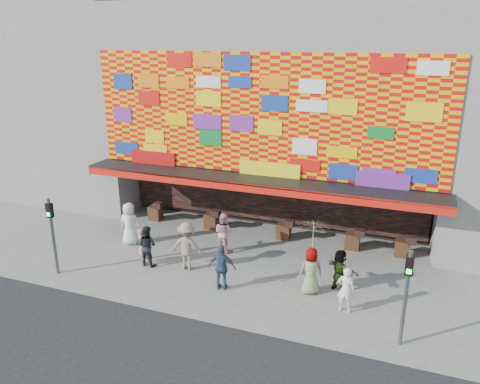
{
  "coord_description": "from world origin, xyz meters",
  "views": [
    {
      "loc": [
        5.87,
        -13.99,
        8.55
      ],
      "look_at": [
        -0.1,
        2.0,
        2.87
      ],
      "focal_mm": 35.0,
      "sensor_mm": 36.0,
      "label": 1
    }
  ],
  "objects_px": {
    "signal_right": "(407,288)",
    "ped_i": "(224,232)",
    "ped_g": "(311,271)",
    "ped_f": "(340,270)",
    "ped_h": "(346,290)",
    "ped_e": "(222,267)",
    "ped_d": "(187,246)",
    "signal_left": "(52,228)",
    "parasol": "(313,235)",
    "ped_b": "(143,247)",
    "ped_c": "(147,246)",
    "ped_a": "(130,224)"
  },
  "relations": [
    {
      "from": "signal_right",
      "to": "ped_d",
      "type": "distance_m",
      "value": 8.24
    },
    {
      "from": "ped_a",
      "to": "ped_c",
      "type": "distance_m",
      "value": 2.26
    },
    {
      "from": "ped_i",
      "to": "ped_a",
      "type": "bearing_deg",
      "value": 27.39
    },
    {
      "from": "ped_f",
      "to": "signal_left",
      "type": "bearing_deg",
      "value": 47.62
    },
    {
      "from": "ped_d",
      "to": "signal_left",
      "type": "bearing_deg",
      "value": 16.47
    },
    {
      "from": "ped_c",
      "to": "ped_i",
      "type": "distance_m",
      "value": 3.2
    },
    {
      "from": "signal_right",
      "to": "ped_g",
      "type": "distance_m",
      "value": 3.79
    },
    {
      "from": "ped_f",
      "to": "ped_h",
      "type": "distance_m",
      "value": 1.34
    },
    {
      "from": "ped_a",
      "to": "ped_h",
      "type": "distance_m",
      "value": 9.71
    },
    {
      "from": "ped_f",
      "to": "ped_i",
      "type": "bearing_deg",
      "value": 17.12
    },
    {
      "from": "ped_e",
      "to": "ped_h",
      "type": "distance_m",
      "value": 4.3
    },
    {
      "from": "ped_b",
      "to": "ped_d",
      "type": "distance_m",
      "value": 1.84
    },
    {
      "from": "ped_b",
      "to": "ped_i",
      "type": "height_order",
      "value": "ped_i"
    },
    {
      "from": "signal_left",
      "to": "ped_a",
      "type": "distance_m",
      "value": 3.57
    },
    {
      "from": "parasol",
      "to": "ped_g",
      "type": "bearing_deg",
      "value": 180.0
    },
    {
      "from": "ped_h",
      "to": "parasol",
      "type": "xyz_separation_m",
      "value": [
        -1.31,
        0.73,
        1.41
      ]
    },
    {
      "from": "ped_b",
      "to": "ped_i",
      "type": "bearing_deg",
      "value": -105.1
    },
    {
      "from": "ped_h",
      "to": "ped_i",
      "type": "bearing_deg",
      "value": -23.09
    },
    {
      "from": "ped_a",
      "to": "ped_d",
      "type": "xyz_separation_m",
      "value": [
        3.34,
        -1.21,
        0.02
      ]
    },
    {
      "from": "signal_right",
      "to": "ped_e",
      "type": "bearing_deg",
      "value": 169.72
    },
    {
      "from": "ped_g",
      "to": "ped_i",
      "type": "distance_m",
      "value": 4.62
    },
    {
      "from": "ped_f",
      "to": "ped_g",
      "type": "xyz_separation_m",
      "value": [
        -0.91,
        -0.55,
        0.08
      ]
    },
    {
      "from": "ped_b",
      "to": "ped_g",
      "type": "height_order",
      "value": "ped_g"
    },
    {
      "from": "ped_e",
      "to": "parasol",
      "type": "distance_m",
      "value": 3.39
    },
    {
      "from": "ped_c",
      "to": "ped_g",
      "type": "relative_size",
      "value": 0.96
    },
    {
      "from": "ped_e",
      "to": "ped_g",
      "type": "relative_size",
      "value": 1.0
    },
    {
      "from": "ped_a",
      "to": "parasol",
      "type": "distance_m",
      "value": 8.38
    },
    {
      "from": "ped_c",
      "to": "signal_left",
      "type": "bearing_deg",
      "value": 35.96
    },
    {
      "from": "ped_i",
      "to": "parasol",
      "type": "distance_m",
      "value": 4.81
    },
    {
      "from": "ped_f",
      "to": "ped_h",
      "type": "height_order",
      "value": "ped_h"
    },
    {
      "from": "ped_e",
      "to": "ped_b",
      "type": "bearing_deg",
      "value": -19.74
    },
    {
      "from": "signal_left",
      "to": "ped_e",
      "type": "bearing_deg",
      "value": 9.92
    },
    {
      "from": "ped_b",
      "to": "ped_f",
      "type": "xyz_separation_m",
      "value": [
        7.55,
        0.69,
        0.02
      ]
    },
    {
      "from": "ped_d",
      "to": "ped_h",
      "type": "height_order",
      "value": "ped_d"
    },
    {
      "from": "ped_e",
      "to": "ped_f",
      "type": "height_order",
      "value": "ped_e"
    },
    {
      "from": "ped_b",
      "to": "ped_h",
      "type": "xyz_separation_m",
      "value": [
        7.95,
        -0.59,
        0.03
      ]
    },
    {
      "from": "ped_c",
      "to": "ped_h",
      "type": "xyz_separation_m",
      "value": [
        7.76,
        -0.6,
        -0.03
      ]
    },
    {
      "from": "ped_g",
      "to": "ped_c",
      "type": "bearing_deg",
      "value": -27.83
    },
    {
      "from": "signal_left",
      "to": "ped_c",
      "type": "bearing_deg",
      "value": 32.24
    },
    {
      "from": "signal_right",
      "to": "ped_h",
      "type": "relative_size",
      "value": 1.91
    },
    {
      "from": "ped_c",
      "to": "ped_a",
      "type": "bearing_deg",
      "value": -36.49
    },
    {
      "from": "signal_right",
      "to": "ped_e",
      "type": "height_order",
      "value": "signal_right"
    },
    {
      "from": "ped_g",
      "to": "parasol",
      "type": "bearing_deg",
      "value": 150.99
    },
    {
      "from": "signal_right",
      "to": "ped_i",
      "type": "bearing_deg",
      "value": 150.98
    },
    {
      "from": "ped_c",
      "to": "ped_f",
      "type": "height_order",
      "value": "ped_c"
    },
    {
      "from": "ped_c",
      "to": "ped_g",
      "type": "bearing_deg",
      "value": -175.1
    },
    {
      "from": "ped_h",
      "to": "ped_c",
      "type": "bearing_deg",
      "value": -0.21
    },
    {
      "from": "ped_g",
      "to": "parasol",
      "type": "distance_m",
      "value": 1.35
    },
    {
      "from": "signal_right",
      "to": "signal_left",
      "type": "bearing_deg",
      "value": 180.0
    },
    {
      "from": "signal_left",
      "to": "ped_a",
      "type": "bearing_deg",
      "value": 70.91
    }
  ]
}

